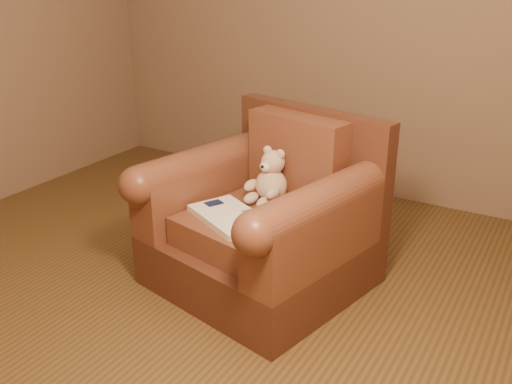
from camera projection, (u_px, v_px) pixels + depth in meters
The scene contains 5 objects.
floor at pixel (172, 294), 3.16m from camera, with size 4.00×4.00×0.00m, color brown.
armchair at pixel (266, 222), 3.19m from camera, with size 1.24×1.20×0.94m.
teddy_bear at pixel (269, 181), 3.20m from camera, with size 0.23×0.26×0.32m.
guidebook at pixel (229, 216), 3.01m from camera, with size 0.52×0.44×0.04m.
side_table at pixel (333, 225), 3.39m from camera, with size 0.35×0.35×0.49m.
Camera 1 is at (1.78, -2.10, 1.72)m, focal length 40.00 mm.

